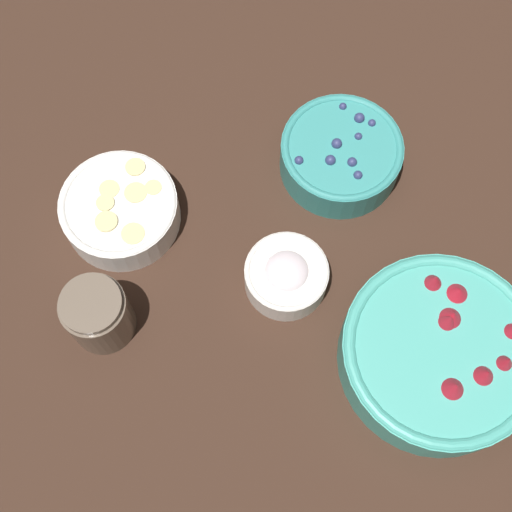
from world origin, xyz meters
TOP-DOWN VIEW (x-y plane):
  - ground_plane at (0.00, 0.00)m, footprint 4.00×4.00m
  - bowl_strawberries at (-0.23, 0.04)m, footprint 0.26×0.26m
  - bowl_blueberries at (0.00, -0.18)m, footprint 0.18×0.18m
  - bowl_bananas at (0.26, 0.02)m, footprint 0.17×0.17m
  - bowl_cream at (-0.00, 0.02)m, footprint 0.12×0.12m
  - jar_chocolate at (0.20, 0.18)m, footprint 0.09×0.09m

SIDE VIEW (x-z plane):
  - ground_plane at x=0.00m, z-range 0.00..0.00m
  - bowl_cream at x=0.00m, z-range 0.00..0.06m
  - bowl_bananas at x=0.26m, z-range 0.00..0.06m
  - bowl_blueberries at x=0.00m, z-range 0.00..0.07m
  - bowl_strawberries at x=-0.23m, z-range 0.00..0.09m
  - jar_chocolate at x=0.20m, z-range 0.00..0.09m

